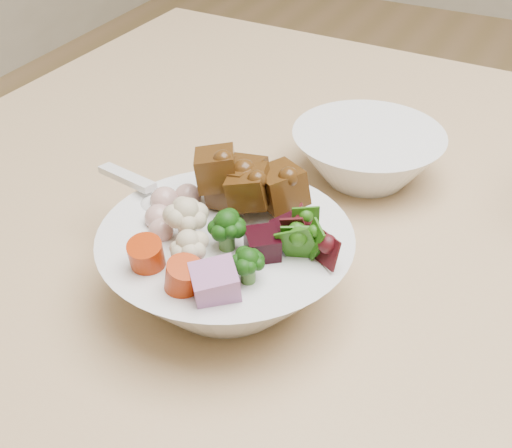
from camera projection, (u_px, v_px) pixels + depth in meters
name	position (u px, v px, depth m)	size (l,w,h in m)	color
food_bowl	(229.00, 260.00, 0.60)	(0.21, 0.21, 0.12)	white
soup_spoon	(152.00, 198.00, 0.63)	(0.11, 0.06, 0.02)	white
side_bowl	(367.00, 155.00, 0.76)	(0.16, 0.16, 0.05)	white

